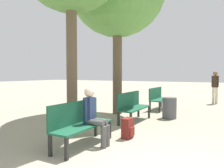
{
  "coord_description": "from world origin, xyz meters",
  "views": [
    {
      "loc": [
        0.98,
        -3.2,
        1.57
      ],
      "look_at": [
        -2.96,
        3.81,
        1.19
      ],
      "focal_mm": 35.0,
      "sensor_mm": 36.0,
      "label": 1
    }
  ],
  "objects_px": {
    "bench_row_1": "(132,105)",
    "pedestrian_near": "(215,85)",
    "bench_row_0": "(80,121)",
    "backpack": "(128,128)",
    "trash_bin": "(169,108)",
    "person_seated": "(94,114)",
    "bench_row_2": "(158,97)"
  },
  "relations": [
    {
      "from": "bench_row_0",
      "to": "person_seated",
      "type": "bearing_deg",
      "value": 37.51
    },
    {
      "from": "backpack",
      "to": "trash_bin",
      "type": "distance_m",
      "value": 2.88
    },
    {
      "from": "bench_row_1",
      "to": "pedestrian_near",
      "type": "height_order",
      "value": "pedestrian_near"
    },
    {
      "from": "person_seated",
      "to": "pedestrian_near",
      "type": "height_order",
      "value": "pedestrian_near"
    },
    {
      "from": "bench_row_1",
      "to": "pedestrian_near",
      "type": "xyz_separation_m",
      "value": [
        2.04,
        5.97,
        0.43
      ]
    },
    {
      "from": "backpack",
      "to": "trash_bin",
      "type": "bearing_deg",
      "value": 84.75
    },
    {
      "from": "bench_row_2",
      "to": "trash_bin",
      "type": "height_order",
      "value": "bench_row_2"
    },
    {
      "from": "person_seated",
      "to": "backpack",
      "type": "distance_m",
      "value": 1.03
    },
    {
      "from": "bench_row_1",
      "to": "trash_bin",
      "type": "distance_m",
      "value": 1.45
    },
    {
      "from": "person_seated",
      "to": "trash_bin",
      "type": "relative_size",
      "value": 1.73
    },
    {
      "from": "backpack",
      "to": "bench_row_0",
      "type": "bearing_deg",
      "value": -123.78
    },
    {
      "from": "bench_row_1",
      "to": "person_seated",
      "type": "distance_m",
      "value": 2.62
    },
    {
      "from": "backpack",
      "to": "pedestrian_near",
      "type": "relative_size",
      "value": 0.29
    },
    {
      "from": "backpack",
      "to": "bench_row_1",
      "type": "bearing_deg",
      "value": 110.93
    },
    {
      "from": "bench_row_1",
      "to": "bench_row_2",
      "type": "distance_m",
      "value": 2.79
    },
    {
      "from": "person_seated",
      "to": "pedestrian_near",
      "type": "relative_size",
      "value": 0.74
    },
    {
      "from": "bench_row_1",
      "to": "backpack",
      "type": "xyz_separation_m",
      "value": [
        0.68,
        -1.78,
        -0.3
      ]
    },
    {
      "from": "pedestrian_near",
      "to": "trash_bin",
      "type": "distance_m",
      "value": 5.04
    },
    {
      "from": "bench_row_2",
      "to": "pedestrian_near",
      "type": "xyz_separation_m",
      "value": [
        2.04,
        3.18,
        0.43
      ]
    },
    {
      "from": "bench_row_0",
      "to": "bench_row_2",
      "type": "bearing_deg",
      "value": 90.0
    },
    {
      "from": "bench_row_2",
      "to": "trash_bin",
      "type": "distance_m",
      "value": 1.96
    },
    {
      "from": "bench_row_0",
      "to": "backpack",
      "type": "distance_m",
      "value": 1.26
    },
    {
      "from": "bench_row_2",
      "to": "backpack",
      "type": "height_order",
      "value": "bench_row_2"
    },
    {
      "from": "bench_row_1",
      "to": "trash_bin",
      "type": "bearing_deg",
      "value": 49.04
    },
    {
      "from": "bench_row_2",
      "to": "pedestrian_near",
      "type": "height_order",
      "value": "pedestrian_near"
    },
    {
      "from": "bench_row_1",
      "to": "person_seated",
      "type": "height_order",
      "value": "person_seated"
    },
    {
      "from": "trash_bin",
      "to": "bench_row_0",
      "type": "bearing_deg",
      "value": -103.66
    },
    {
      "from": "bench_row_0",
      "to": "backpack",
      "type": "xyz_separation_m",
      "value": [
        0.68,
        1.02,
        -0.3
      ]
    },
    {
      "from": "bench_row_2",
      "to": "trash_bin",
      "type": "xyz_separation_m",
      "value": [
        0.94,
        -1.71,
        -0.18
      ]
    },
    {
      "from": "bench_row_2",
      "to": "pedestrian_near",
      "type": "relative_size",
      "value": 0.96
    },
    {
      "from": "bench_row_0",
      "to": "person_seated",
      "type": "height_order",
      "value": "person_seated"
    },
    {
      "from": "bench_row_1",
      "to": "pedestrian_near",
      "type": "distance_m",
      "value": 6.32
    }
  ]
}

